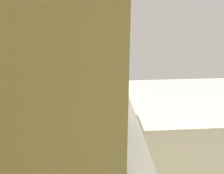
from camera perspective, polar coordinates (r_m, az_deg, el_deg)
name	(u,v)px	position (r m, az deg, el deg)	size (l,w,h in m)	color
wall_back	(46,52)	(1.98, -14.81, 7.65)	(4.43, 0.12, 2.83)	beige
oven_range	(97,89)	(3.83, -3.49, -0.48)	(0.65, 0.68, 1.10)	#B7BABF
microwave	(94,117)	(1.65, -4.24, -6.88)	(0.48, 0.37, 0.31)	#B7BABF
bowl	(104,73)	(3.00, -1.81, 3.13)	(0.17, 0.17, 0.05)	#4C8CBF
kettle	(107,89)	(2.34, -1.07, -0.45)	(0.16, 0.11, 0.18)	#B7BABF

